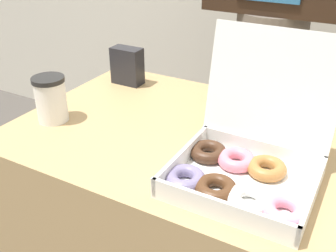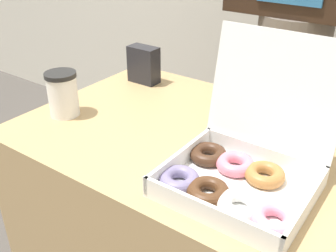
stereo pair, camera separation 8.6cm
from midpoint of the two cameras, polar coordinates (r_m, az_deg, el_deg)
table at (r=1.22m, az=3.13°, el=-17.10°), size 1.02×0.64×0.75m
donut_box at (r=0.82m, az=7.89°, el=-5.38°), size 0.31×0.30×0.29m
coffee_cup at (r=1.10m, az=-18.83°, el=3.69°), size 0.09×0.09×0.12m
napkin_holder at (r=1.30m, az=-7.84°, el=8.60°), size 0.10×0.05×0.12m
person_customer at (r=1.43m, az=13.36°, el=15.14°), size 0.45×0.25×1.75m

